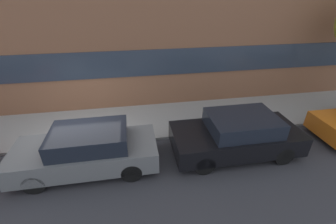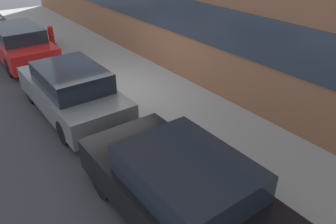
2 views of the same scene
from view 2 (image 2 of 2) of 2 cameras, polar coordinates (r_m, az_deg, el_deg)
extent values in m
plane|color=#333338|center=(9.86, -11.08, 2.47)|extent=(56.00, 56.00, 0.00)
cube|color=gray|center=(10.41, -4.53, 4.72)|extent=(28.00, 2.67, 0.10)
cube|color=#2D3847|center=(10.48, 1.37, 16.54)|extent=(25.76, 0.04, 1.10)
cube|color=#AD1919|center=(13.55, -24.43, 10.43)|extent=(4.41, 1.61, 0.65)
cube|color=black|center=(13.24, -24.73, 12.48)|extent=(2.29, 1.42, 0.45)
cylinder|color=black|center=(15.05, -22.93, 11.46)|extent=(0.65, 0.18, 0.65)
cylinder|color=black|center=(12.22, -25.80, 7.04)|extent=(0.65, 0.18, 0.65)
cylinder|color=black|center=(12.52, -19.47, 8.79)|extent=(0.65, 0.18, 0.65)
cube|color=slate|center=(9.01, -16.41, 2.90)|extent=(4.07, 1.62, 0.63)
cube|color=black|center=(8.65, -16.52, 5.86)|extent=(2.12, 1.43, 0.50)
cylinder|color=black|center=(10.06, -22.68, 3.04)|extent=(0.59, 0.18, 0.59)
cylinder|color=black|center=(10.42, -15.15, 5.24)|extent=(0.59, 0.18, 0.59)
cylinder|color=black|center=(7.87, -17.59, -3.34)|extent=(0.59, 0.18, 0.59)
cylinder|color=black|center=(8.33, -8.38, -0.28)|extent=(0.59, 0.18, 0.59)
cube|color=black|center=(5.56, 2.06, -14.01)|extent=(4.05, 1.78, 0.63)
cube|color=black|center=(5.10, 3.31, -10.43)|extent=(2.10, 1.56, 0.48)
cylinder|color=black|center=(6.23, -11.30, -11.99)|extent=(0.61, 0.18, 0.61)
cylinder|color=black|center=(6.85, 0.78, -6.96)|extent=(0.61, 0.18, 0.61)
cylinder|color=red|center=(14.93, -19.45, 11.13)|extent=(0.31, 0.31, 0.04)
cylinder|color=red|center=(14.84, -19.65, 12.26)|extent=(0.22, 0.22, 0.58)
sphere|color=red|center=(14.76, -19.87, 13.50)|extent=(0.23, 0.23, 0.23)
cylinder|color=red|center=(15.01, -19.93, 12.62)|extent=(0.17, 0.09, 0.09)
cylinder|color=red|center=(14.65, -19.43, 12.32)|extent=(0.17, 0.09, 0.09)
camera|label=1|loc=(6.93, -66.21, 16.67)|focal=24.00mm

